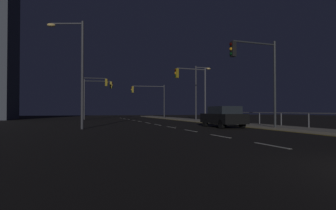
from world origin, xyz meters
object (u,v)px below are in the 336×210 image
object	(u,v)px
traffic_light_near_right	(94,90)
car	(223,116)
traffic_light_far_center	(257,66)
traffic_light_near_left	(149,94)
traffic_light_far_left	(193,83)
traffic_light_far_right	(96,91)
street_lamp_mid_block	(199,87)
street_lamp_far_end	(76,64)

from	to	relation	value
traffic_light_near_right	car	bearing A→B (deg)	-67.06
car	traffic_light_far_center	size ratio (longest dim) A/B	0.77
traffic_light_near_left	traffic_light_far_left	distance (m)	15.44
traffic_light_far_right	traffic_light_far_left	xyz separation A→B (m)	(9.09, -13.33, 0.20)
traffic_light_far_left	street_lamp_mid_block	world-z (taller)	street_lamp_mid_block
traffic_light_far_center	car	bearing A→B (deg)	104.08
street_lamp_mid_block	traffic_light_near_left	bearing A→B (deg)	108.91
traffic_light_near_right	street_lamp_far_end	bearing A→B (deg)	-96.02
traffic_light_far_right	street_lamp_mid_block	distance (m)	14.57
traffic_light_far_right	street_lamp_mid_block	size ratio (longest dim) A/B	0.86
traffic_light_near_left	street_lamp_mid_block	distance (m)	11.34
car	street_lamp_mid_block	size ratio (longest dim) A/B	0.68
street_lamp_far_end	street_lamp_mid_block	bearing A→B (deg)	41.41
traffic_light_near_left	street_lamp_far_end	xyz separation A→B (m)	(-10.51, -23.24, 0.64)
traffic_light_far_left	traffic_light_far_right	bearing A→B (deg)	124.29
car	traffic_light_far_right	distance (m)	23.88
traffic_light_near_left	street_lamp_mid_block	world-z (taller)	street_lamp_mid_block
car	traffic_light_far_left	xyz separation A→B (m)	(1.14, 8.96, 3.31)
traffic_light_near_right	traffic_light_near_left	bearing A→B (deg)	27.44
traffic_light_far_left	traffic_light_far_center	distance (m)	12.10
traffic_light_near_left	street_lamp_far_end	bearing A→B (deg)	-114.34
traffic_light_far_left	traffic_light_near_right	bearing A→B (deg)	131.12
street_lamp_far_end	traffic_light_near_right	bearing A→B (deg)	83.98
traffic_light_far_left	street_lamp_far_end	xyz separation A→B (m)	(-11.56, -7.83, 0.31)
traffic_light_near_left	traffic_light_far_left	world-z (taller)	traffic_light_far_left
traffic_light_near_left	traffic_light_far_center	distance (m)	27.51
car	traffic_light_far_right	world-z (taller)	traffic_light_far_right
traffic_light_far_left	traffic_light_near_right	xyz separation A→B (m)	(-9.58, 10.98, -0.14)
traffic_light_far_left	traffic_light_far_center	xyz separation A→B (m)	(-0.36, -12.10, 0.02)
traffic_light_far_center	traffic_light_near_right	bearing A→B (deg)	111.79
traffic_light_far_right	traffic_light_far_center	world-z (taller)	traffic_light_far_center
traffic_light_near_left	traffic_light_far_right	xyz separation A→B (m)	(-8.04, -2.07, 0.14)
traffic_light_far_center	street_lamp_far_end	distance (m)	12.00
traffic_light_far_right	traffic_light_near_right	world-z (taller)	traffic_light_near_right
traffic_light_far_right	street_lamp_mid_block	world-z (taller)	street_lamp_mid_block
traffic_light_near_left	traffic_light_far_left	xyz separation A→B (m)	(1.05, -15.40, 0.34)
traffic_light_far_center	street_lamp_mid_block	xyz separation A→B (m)	(2.98, 16.78, -0.03)
traffic_light_near_left	traffic_light_far_right	world-z (taller)	traffic_light_far_right
traffic_light_near_right	street_lamp_far_end	size ratio (longest dim) A/B	0.79
car	traffic_light_near_right	size ratio (longest dim) A/B	0.77
street_lamp_mid_block	traffic_light_near_right	bearing A→B (deg)	152.70
traffic_light_far_left	traffic_light_near_right	distance (m)	14.57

